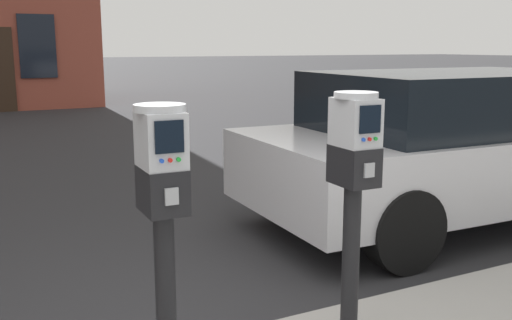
# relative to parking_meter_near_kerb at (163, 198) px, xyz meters

# --- Properties ---
(parking_meter_near_kerb) EXTENTS (0.22, 0.25, 1.28)m
(parking_meter_near_kerb) POSITION_rel_parking_meter_near_kerb_xyz_m (0.00, 0.00, 0.00)
(parking_meter_near_kerb) COLOR black
(parking_meter_near_kerb) RESTS_ON sidewalk_slab
(parking_meter_twin_adjacent) EXTENTS (0.22, 0.25, 1.30)m
(parking_meter_twin_adjacent) POSITION_rel_parking_meter_near_kerb_xyz_m (0.99, 0.00, 0.01)
(parking_meter_twin_adjacent) COLOR black
(parking_meter_twin_adjacent) RESTS_ON sidewalk_slab
(parked_car_dark_hatchback) EXTENTS (4.47, 1.95, 1.42)m
(parked_car_dark_hatchback) POSITION_rel_parking_meter_near_kerb_xyz_m (3.58, 1.66, -0.28)
(parked_car_dark_hatchback) COLOR silver
(parked_car_dark_hatchback) RESTS_ON ground_plane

